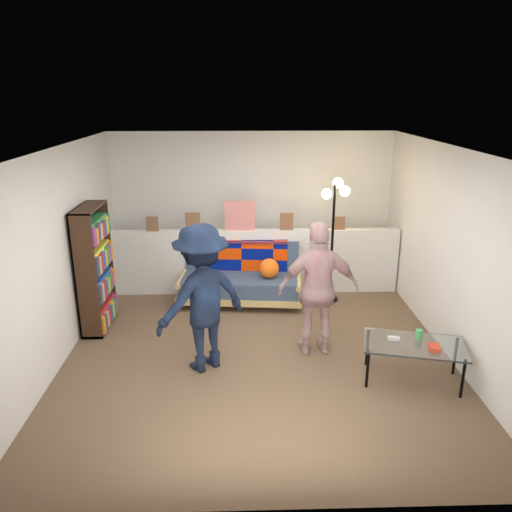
{
  "coord_description": "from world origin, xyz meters",
  "views": [
    {
      "loc": [
        -0.18,
        -5.44,
        2.99
      ],
      "look_at": [
        0.0,
        0.4,
        1.05
      ],
      "focal_mm": 35.0,
      "sensor_mm": 36.0,
      "label": 1
    }
  ],
  "objects_px": {
    "bookshelf": "(95,272)",
    "floor_lamp": "(335,216)",
    "futon_sofa": "(242,278)",
    "person_left": "(202,298)",
    "coffee_table": "(415,346)",
    "person_right": "(318,289)"
  },
  "relations": [
    {
      "from": "bookshelf",
      "to": "floor_lamp",
      "type": "relative_size",
      "value": 0.89
    },
    {
      "from": "futon_sofa",
      "to": "floor_lamp",
      "type": "bearing_deg",
      "value": 0.22
    },
    {
      "from": "person_left",
      "to": "coffee_table",
      "type": "bearing_deg",
      "value": 135.46
    },
    {
      "from": "floor_lamp",
      "to": "person_left",
      "type": "height_order",
      "value": "floor_lamp"
    },
    {
      "from": "bookshelf",
      "to": "person_left",
      "type": "height_order",
      "value": "person_left"
    },
    {
      "from": "futon_sofa",
      "to": "person_left",
      "type": "bearing_deg",
      "value": -103.22
    },
    {
      "from": "floor_lamp",
      "to": "person_right",
      "type": "distance_m",
      "value": 1.71
    },
    {
      "from": "futon_sofa",
      "to": "person_left",
      "type": "relative_size",
      "value": 1.12
    },
    {
      "from": "coffee_table",
      "to": "floor_lamp",
      "type": "height_order",
      "value": "floor_lamp"
    },
    {
      "from": "futon_sofa",
      "to": "bookshelf",
      "type": "bearing_deg",
      "value": -157.67
    },
    {
      "from": "futon_sofa",
      "to": "bookshelf",
      "type": "xyz_separation_m",
      "value": [
        -1.9,
        -0.78,
        0.4
      ]
    },
    {
      "from": "person_left",
      "to": "futon_sofa",
      "type": "bearing_deg",
      "value": -138.45
    },
    {
      "from": "person_left",
      "to": "person_right",
      "type": "height_order",
      "value": "person_left"
    },
    {
      "from": "person_left",
      "to": "person_right",
      "type": "relative_size",
      "value": 1.04
    },
    {
      "from": "futon_sofa",
      "to": "bookshelf",
      "type": "relative_size",
      "value": 1.15
    },
    {
      "from": "floor_lamp",
      "to": "person_right",
      "type": "bearing_deg",
      "value": -105.93
    },
    {
      "from": "floor_lamp",
      "to": "coffee_table",
      "type": "bearing_deg",
      "value": -77.55
    },
    {
      "from": "futon_sofa",
      "to": "floor_lamp",
      "type": "height_order",
      "value": "floor_lamp"
    },
    {
      "from": "bookshelf",
      "to": "floor_lamp",
      "type": "height_order",
      "value": "floor_lamp"
    },
    {
      "from": "bookshelf",
      "to": "coffee_table",
      "type": "xyz_separation_m",
      "value": [
        3.73,
        -1.45,
        -0.35
      ]
    },
    {
      "from": "floor_lamp",
      "to": "person_left",
      "type": "xyz_separation_m",
      "value": [
        -1.78,
        -1.87,
        -0.46
      ]
    },
    {
      "from": "floor_lamp",
      "to": "person_left",
      "type": "distance_m",
      "value": 2.62
    }
  ]
}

